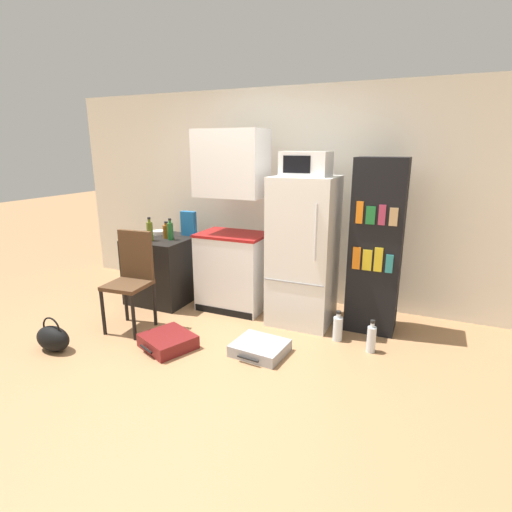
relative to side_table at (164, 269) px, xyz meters
name	(u,v)px	position (x,y,z in m)	size (l,w,h in m)	color
ground_plane	(203,368)	(1.28, -1.23, -0.40)	(24.00, 24.00, 0.00)	#A3754C
wall_back	(299,197)	(1.48, 0.77, 0.87)	(6.40, 0.10, 2.52)	silver
side_table	(164,269)	(0.00, 0.00, 0.00)	(0.72, 0.74, 0.79)	black
kitchen_hutch	(232,229)	(0.91, 0.11, 0.55)	(0.77, 0.54, 2.03)	white
refrigerator	(303,252)	(1.76, 0.07, 0.39)	(0.65, 0.63, 1.57)	silver
microwave	(306,164)	(1.76, 0.07, 1.29)	(0.47, 0.36, 0.24)	silver
bookshelf	(376,247)	(2.48, 0.18, 0.48)	(0.49, 0.39, 1.76)	black
bottle_olive_oil	(150,231)	(-0.02, -0.19, 0.51)	(0.07, 0.07, 0.28)	#566619
bottle_amber_beer	(166,231)	(0.07, 0.00, 0.48)	(0.08, 0.08, 0.20)	brown
bottle_green_tall	(170,231)	(0.17, -0.06, 0.50)	(0.07, 0.07, 0.26)	#1E6028
bowl	(159,232)	(-0.15, 0.14, 0.42)	(0.17, 0.17, 0.05)	silver
cereal_box	(189,224)	(0.24, 0.24, 0.55)	(0.19, 0.07, 0.30)	#1E66A8
chair	(132,272)	(0.19, -0.78, 0.21)	(0.43, 0.43, 1.02)	black
suitcase_large_flat	(168,341)	(0.79, -1.04, -0.33)	(0.58, 0.56, 0.13)	maroon
suitcase_small_flat	(260,348)	(1.63, -0.79, -0.34)	(0.50, 0.47, 0.11)	#99999E
handbag	(53,338)	(-0.16, -1.52, -0.27)	(0.36, 0.20, 0.33)	black
water_bottle_front	(371,339)	(2.57, -0.35, -0.26)	(0.08, 0.08, 0.32)	silver
water_bottle_middle	(338,328)	(2.23, -0.24, -0.27)	(0.09, 0.09, 0.31)	silver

